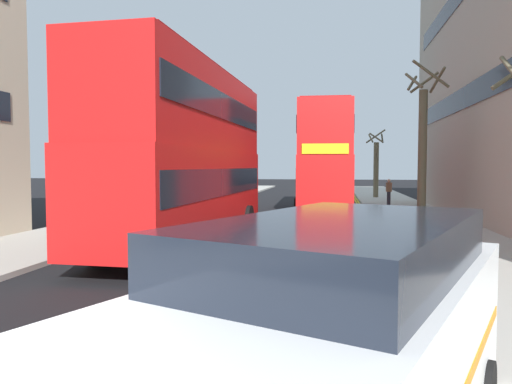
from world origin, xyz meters
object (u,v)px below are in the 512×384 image
Objects in this scene: double_decker_bus_away at (187,151)px; taxi_minivan at (331,356)px; keep_left_bollard at (155,291)px; pedestrian_far at (389,192)px; double_decker_bus_oncoming at (323,157)px.

taxi_minivan is (4.63, -11.00, -1.96)m from double_decker_bus_away.
keep_left_bollard is 0.22× the size of taxi_minivan.
pedestrian_far is (3.28, 26.41, -0.08)m from taxi_minivan.
double_decker_bus_away is at bearing 103.98° from keep_left_bollard.
double_decker_bus_oncoming is 22.63m from taxi_minivan.
double_decker_bus_away reaches higher than taxi_minivan.
double_decker_bus_away is 12.22m from double_decker_bus_oncoming.
taxi_minivan is (2.71, -3.28, 0.46)m from keep_left_bollard.
double_decker_bus_away is 12.09m from taxi_minivan.
double_decker_bus_oncoming is at bearing 83.78° from keep_left_bollard.
keep_left_bollard is at bearing 129.61° from taxi_minivan.
double_decker_bus_oncoming reaches higher than pedestrian_far.
double_decker_bus_oncoming is at bearing 70.79° from double_decker_bus_away.
double_decker_bus_oncoming is 6.72× the size of pedestrian_far.
double_decker_bus_oncoming is 5.86m from pedestrian_far.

